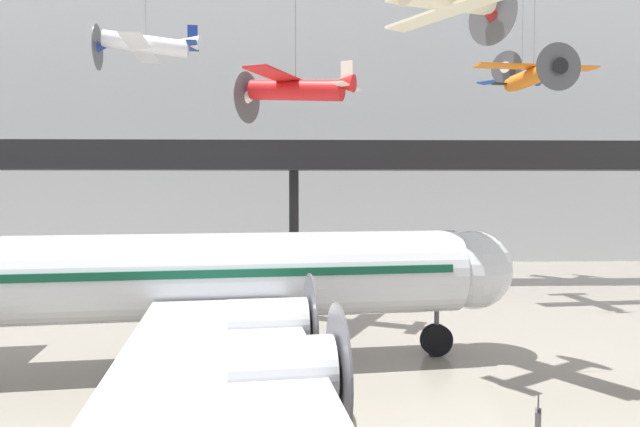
{
  "coord_description": "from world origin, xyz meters",
  "views": [
    {
      "loc": [
        0.74,
        -18.0,
        6.91
      ],
      "look_at": [
        1.45,
        7.51,
        5.72
      ],
      "focal_mm": 32.0,
      "sensor_mm": 36.0,
      "label": 1
    }
  ],
  "objects_px": {
    "suspended_plane_white_twin": "(146,45)",
    "suspended_plane_red_highwing": "(296,89)",
    "airliner_silver_main": "(200,278)",
    "info_sign_pedestal": "(538,419)",
    "suspended_plane_blue_trainer": "(522,75)",
    "suspended_plane_orange_highwing": "(534,75)"
  },
  "relations": [
    {
      "from": "info_sign_pedestal",
      "to": "suspended_plane_orange_highwing",
      "type": "bearing_deg",
      "value": 92.64
    },
    {
      "from": "info_sign_pedestal",
      "to": "airliner_silver_main",
      "type": "bearing_deg",
      "value": 172.84
    },
    {
      "from": "airliner_silver_main",
      "to": "suspended_plane_blue_trainer",
      "type": "bearing_deg",
      "value": 37.21
    },
    {
      "from": "suspended_plane_blue_trainer",
      "to": "suspended_plane_white_twin",
      "type": "bearing_deg",
      "value": -29.04
    },
    {
      "from": "airliner_silver_main",
      "to": "suspended_plane_red_highwing",
      "type": "xyz_separation_m",
      "value": [
        3.57,
        6.65,
        8.29
      ]
    },
    {
      "from": "suspended_plane_red_highwing",
      "to": "info_sign_pedestal",
      "type": "bearing_deg",
      "value": 142.11
    },
    {
      "from": "suspended_plane_white_twin",
      "to": "suspended_plane_orange_highwing",
      "type": "bearing_deg",
      "value": 168.83
    },
    {
      "from": "suspended_plane_white_twin",
      "to": "info_sign_pedestal",
      "type": "distance_m",
      "value": 29.29
    },
    {
      "from": "suspended_plane_red_highwing",
      "to": "suspended_plane_orange_highwing",
      "type": "relative_size",
      "value": 1.19
    },
    {
      "from": "suspended_plane_blue_trainer",
      "to": "suspended_plane_orange_highwing",
      "type": "bearing_deg",
      "value": 30.03
    },
    {
      "from": "suspended_plane_blue_trainer",
      "to": "suspended_plane_orange_highwing",
      "type": "relative_size",
      "value": 0.79
    },
    {
      "from": "suspended_plane_blue_trainer",
      "to": "suspended_plane_red_highwing",
      "type": "relative_size",
      "value": 0.67
    },
    {
      "from": "suspended_plane_orange_highwing",
      "to": "suspended_plane_blue_trainer",
      "type": "bearing_deg",
      "value": 157.44
    },
    {
      "from": "airliner_silver_main",
      "to": "suspended_plane_red_highwing",
      "type": "height_order",
      "value": "suspended_plane_red_highwing"
    },
    {
      "from": "suspended_plane_blue_trainer",
      "to": "info_sign_pedestal",
      "type": "bearing_deg",
      "value": 26.96
    },
    {
      "from": "suspended_plane_white_twin",
      "to": "suspended_plane_blue_trainer",
      "type": "distance_m",
      "value": 26.05
    },
    {
      "from": "suspended_plane_red_highwing",
      "to": "info_sign_pedestal",
      "type": "relative_size",
      "value": 9.02
    },
    {
      "from": "suspended_plane_red_highwing",
      "to": "suspended_plane_blue_trainer",
      "type": "bearing_deg",
      "value": -117.4
    },
    {
      "from": "info_sign_pedestal",
      "to": "suspended_plane_white_twin",
      "type": "bearing_deg",
      "value": 153.16
    },
    {
      "from": "suspended_plane_white_twin",
      "to": "suspended_plane_red_highwing",
      "type": "height_order",
      "value": "suspended_plane_white_twin"
    },
    {
      "from": "airliner_silver_main",
      "to": "suspended_plane_red_highwing",
      "type": "distance_m",
      "value": 11.21
    },
    {
      "from": "airliner_silver_main",
      "to": "suspended_plane_blue_trainer",
      "type": "distance_m",
      "value": 30.14
    }
  ]
}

